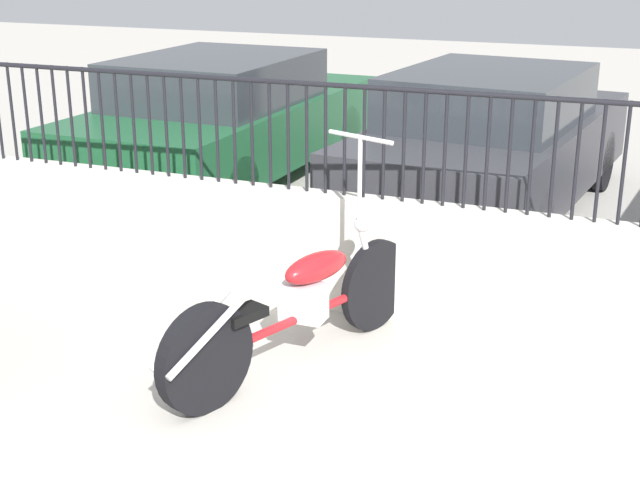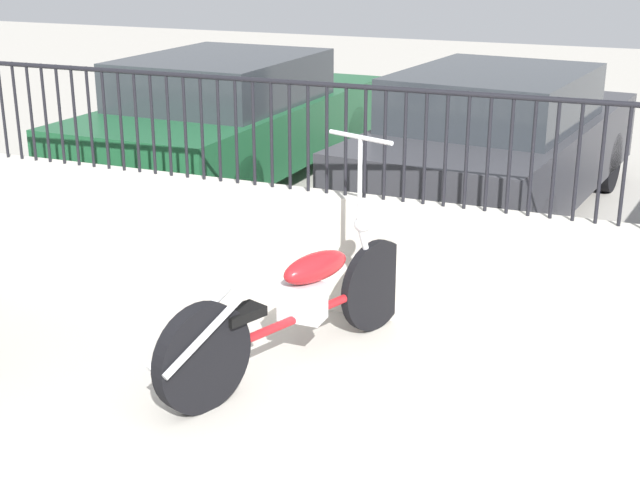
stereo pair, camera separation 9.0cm
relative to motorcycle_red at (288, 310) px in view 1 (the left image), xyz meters
The scene contains 5 objects.
low_wall 1.16m from the motorcycle_red, 65.35° to the left, with size 10.28×0.18×0.87m.
fence_railing 1.51m from the motorcycle_red, 65.35° to the left, with size 10.28×0.04×0.79m.
motorcycle_red is the anchor object (origin of this frame).
car_green 4.77m from the motorcycle_red, 121.72° to the left, with size 2.02×4.56×1.40m.
car_dark_grey 3.89m from the motorcycle_red, 82.44° to the left, with size 2.24×4.46×1.43m.
Camera 1 is at (1.56, -3.21, 2.62)m, focal length 50.00 mm.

